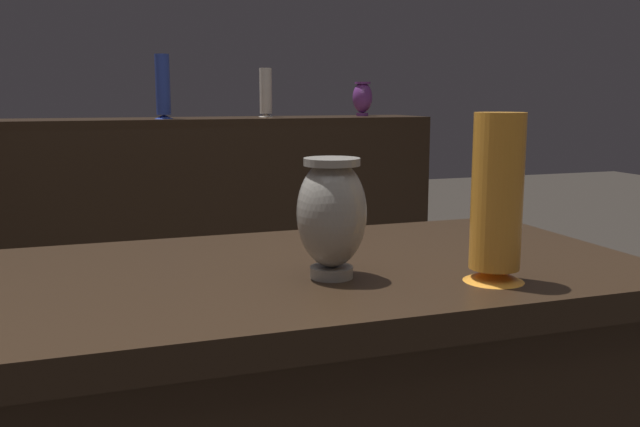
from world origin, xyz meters
TOP-DOWN VIEW (x-y plane):
  - back_display_shelf at (0.00, 2.20)m, footprint 2.60×0.40m
  - vase_centerpiece at (0.01, -0.09)m, footprint 0.11×0.11m
  - vase_tall_behind at (0.25, -0.20)m, footprint 0.10×0.10m
  - shelf_vase_center at (0.00, 2.13)m, footprint 0.09×0.09m
  - shelf_vase_far_right at (1.04, 2.27)m, footprint 0.10×0.10m
  - shelf_vase_right at (0.52, 2.27)m, footprint 0.07×0.07m

SIDE VIEW (x-z plane):
  - back_display_shelf at x=0.00m, z-range 0.00..0.99m
  - vase_centerpiece at x=0.01m, z-range 0.81..1.01m
  - vase_tall_behind at x=0.25m, z-range 0.80..1.07m
  - shelf_vase_far_right at x=1.04m, z-range 1.00..1.17m
  - shelf_vase_right at x=0.52m, z-range 0.99..1.23m
  - shelf_vase_center at x=0.00m, z-range 0.98..1.27m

